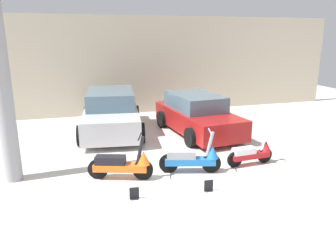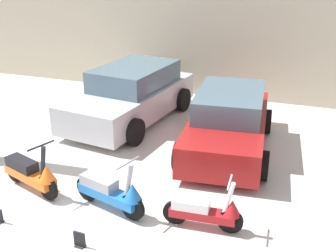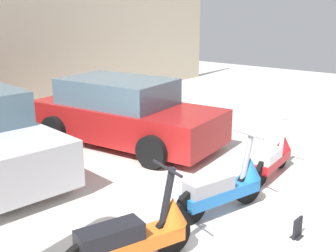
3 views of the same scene
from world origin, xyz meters
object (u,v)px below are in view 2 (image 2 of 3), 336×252
at_px(car_rear_left, 132,95).
at_px(car_rear_center, 228,122).
at_px(scooter_front_left, 32,173).
at_px(scooter_front_right, 112,191).
at_px(scooter_front_center, 206,211).
at_px(placard_near_right_scooter, 80,240).

bearing_deg(car_rear_left, car_rear_center, 78.89).
bearing_deg(scooter_front_left, scooter_front_right, 15.71).
height_order(scooter_front_center, car_rear_left, car_rear_left).
relative_size(car_rear_left, placard_near_right_scooter, 17.18).
bearing_deg(car_rear_center, car_rear_left, -114.27).
distance_m(scooter_front_left, car_rear_left, 4.10).
bearing_deg(scooter_front_left, scooter_front_center, 17.96).
bearing_deg(scooter_front_right, car_rear_left, 125.16).
relative_size(scooter_front_center, car_rear_center, 0.33).
xyz_separation_m(scooter_front_right, placard_near_right_scooter, (-0.03, -1.06, -0.27)).
distance_m(car_rear_center, placard_near_right_scooter, 4.52).
xyz_separation_m(scooter_front_center, car_rear_left, (-3.15, 4.13, 0.36)).
xyz_separation_m(car_rear_left, car_rear_center, (2.83, -0.96, -0.05)).
height_order(scooter_front_left, car_rear_center, car_rear_center).
xyz_separation_m(scooter_front_center, placard_near_right_scooter, (-1.71, -1.11, -0.22)).
bearing_deg(placard_near_right_scooter, car_rear_left, 105.43).
bearing_deg(placard_near_right_scooter, car_rear_center, 72.01).
bearing_deg(scooter_front_right, scooter_front_center, 17.16).
bearing_deg(scooter_front_left, placard_near_right_scooter, -15.68).
distance_m(scooter_front_right, car_rear_center, 3.49).
bearing_deg(car_rear_center, scooter_front_center, 0.25).
distance_m(scooter_front_center, car_rear_center, 3.20).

